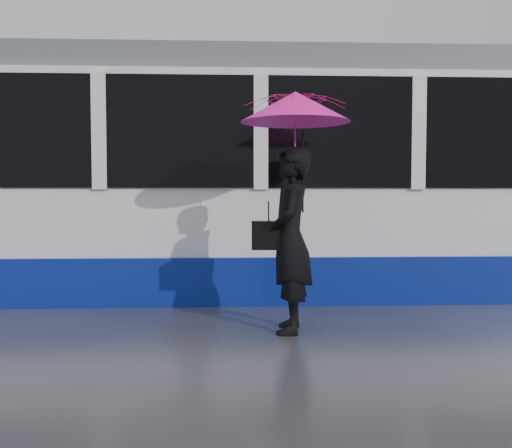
{
  "coord_description": "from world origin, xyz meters",
  "views": [
    {
      "loc": [
        0.75,
        -5.89,
        1.42
      ],
      "look_at": [
        1.03,
        0.21,
        1.1
      ],
      "focal_mm": 40.0,
      "sensor_mm": 36.0,
      "label": 1
    }
  ],
  "objects": [
    {
      "name": "ground",
      "position": [
        0.0,
        0.0,
        0.0
      ],
      "size": [
        90.0,
        90.0,
        0.0
      ],
      "primitive_type": "plane",
      "color": "#2B2B30",
      "rests_on": "ground"
    },
    {
      "name": "rails",
      "position": [
        0.0,
        2.5,
        0.01
      ],
      "size": [
        34.0,
        1.51,
        0.02
      ],
      "color": "#3F3D38",
      "rests_on": "ground"
    },
    {
      "name": "tram",
      "position": [
        3.64,
        2.5,
        1.64
      ],
      "size": [
        26.0,
        2.56,
        3.35
      ],
      "color": "white",
      "rests_on": "ground"
    },
    {
      "name": "woman",
      "position": [
        1.37,
        -0.08,
        0.95
      ],
      "size": [
        0.52,
        0.74,
        1.91
      ],
      "primitive_type": "imported",
      "rotation": [
        0.0,
        0.0,
        -1.67
      ],
      "color": "black",
      "rests_on": "ground"
    },
    {
      "name": "umbrella",
      "position": [
        1.42,
        -0.08,
        2.09
      ],
      "size": [
        1.22,
        1.22,
        1.29
      ],
      "rotation": [
        0.0,
        0.0,
        -0.1
      ],
      "color": "#E91370",
      "rests_on": "ground"
    },
    {
      "name": "handbag",
      "position": [
        1.15,
        -0.06,
        1.0
      ],
      "size": [
        0.35,
        0.18,
        0.47
      ],
      "rotation": [
        0.0,
        0.0,
        -0.1
      ],
      "color": "black",
      "rests_on": "ground"
    }
  ]
}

